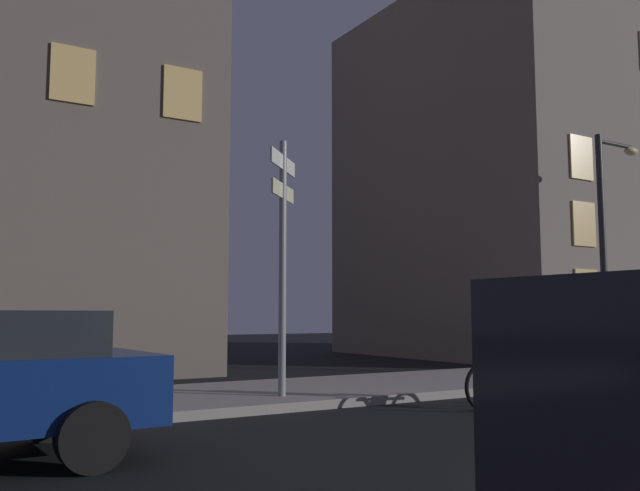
# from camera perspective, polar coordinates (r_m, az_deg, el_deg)

# --- Properties ---
(sidewalk_kerb) EXTENTS (40.00, 3.33, 0.14)m
(sidewalk_kerb) POSITION_cam_1_polar(r_m,az_deg,el_deg) (11.75, -3.56, -12.39)
(sidewalk_kerb) COLOR #9E9991
(sidewalk_kerb) RESTS_ON ground_plane
(signpost) EXTENTS (0.92, 0.92, 4.07)m
(signpost) POSITION_cam_1_polar(r_m,az_deg,el_deg) (10.77, -3.19, 0.01)
(signpost) COLOR gray
(signpost) RESTS_ON sidewalk_kerb
(street_lamp) EXTENTS (1.55, 0.28, 5.55)m
(street_lamp) POSITION_cam_1_polar(r_m,az_deg,el_deg) (17.39, 23.21, 1.36)
(street_lamp) COLOR #2D2D30
(street_lamp) RESTS_ON sidewalk_kerb
(cyclist) EXTENTS (1.82, 0.36, 1.61)m
(cyclist) POSITION_cam_1_polar(r_m,az_deg,el_deg) (10.61, 15.83, -9.22)
(cyclist) COLOR black
(cyclist) RESTS_ON ground_plane
(building_right_block) EXTENTS (10.08, 10.03, 12.07)m
(building_right_block) POSITION_cam_1_polar(r_m,az_deg,el_deg) (25.41, 16.89, 4.91)
(building_right_block) COLOR slate
(building_right_block) RESTS_ON ground_plane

